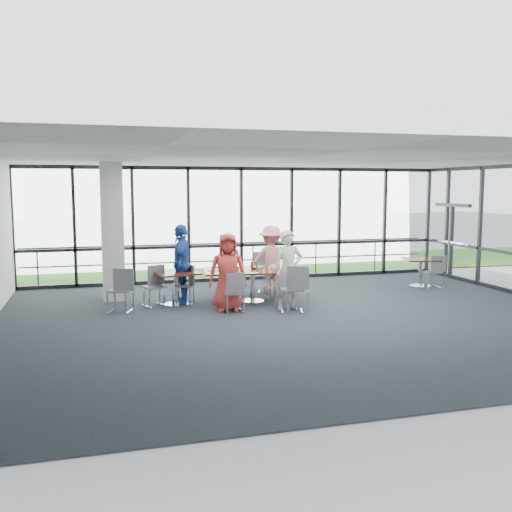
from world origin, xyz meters
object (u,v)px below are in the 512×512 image
object	(u,v)px
diner_near_left	(228,272)
diner_near_right	(288,270)
side_table_right	(421,263)
chair_main_fl	(228,274)
diner_far_left	(228,264)
chair_main_nr	(292,289)
chair_main_end	(183,285)
main_table	(252,274)
diner_far_right	(271,260)
chair_spare_lb	(154,287)
chair_spare_r	(433,272)
diner_end	(182,264)
chair_main_fr	(267,273)
structural_column	(112,232)
chair_main_nl	(233,292)
chair_spare_la	(120,290)
side_table_left	(176,277)

from	to	relation	value
diner_near_left	diner_near_right	world-z (taller)	diner_near_right
side_table_right	chair_main_fl	distance (m)	5.17
diner_far_left	chair_main_nr	distance (m)	2.46
side_table_right	diner_far_left	distance (m)	5.20
chair_main_end	main_table	bearing A→B (deg)	78.70
diner_far_right	chair_spare_lb	bearing A→B (deg)	30.72
chair_spare_r	diner_end	bearing A→B (deg)	-165.43
chair_main_fr	chair_main_end	world-z (taller)	chair_main_fr
structural_column	chair_main_nl	world-z (taller)	structural_column
structural_column	chair_spare_r	world-z (taller)	structural_column
diner_near_left	chair_spare_lb	world-z (taller)	diner_near_left
chair_main_fl	chair_spare_lb	world-z (taller)	chair_main_fl
chair_main_nr	chair_main_end	distance (m)	2.53
chair_main_nl	chair_spare_la	bearing A→B (deg)	165.04
side_table_left	structural_column	bearing A→B (deg)	143.55
side_table_right	chair_main_fr	bearing A→B (deg)	175.42
chair_main_nr	chair_main_end	bearing A→B (deg)	162.15
chair_spare_lb	structural_column	bearing A→B (deg)	-71.24
chair_spare_r	chair_main_nl	bearing A→B (deg)	-153.13
side_table_right	chair_main_end	distance (m)	6.46
diner_near_right	diner_end	world-z (taller)	diner_end
diner_far_left	chair_spare_la	bearing A→B (deg)	44.08
side_table_left	diner_far_left	xyz separation A→B (m)	(1.40, 0.92, 0.11)
chair_main_end	chair_main_fl	bearing A→B (deg)	124.40
diner_far_right	chair_spare_r	world-z (taller)	diner_far_right
structural_column	diner_far_right	world-z (taller)	structural_column
side_table_right	diner_far_left	bearing A→B (deg)	176.73
diner_end	chair_main_nl	bearing A→B (deg)	52.24
chair_main_fl	chair_spare_r	size ratio (longest dim) A/B	1.11
chair_main_fr	chair_spare_r	size ratio (longest dim) A/B	1.14
side_table_left	diner_far_left	world-z (taller)	diner_far_left
side_table_right	chair_main_nl	size ratio (longest dim) A/B	1.22
diner_far_left	chair_spare_lb	xyz separation A→B (m)	(-1.90, -0.93, -0.32)
diner_far_right	side_table_right	bearing A→B (deg)	-165.67
diner_near_right	chair_spare_r	world-z (taller)	diner_near_right
structural_column	diner_near_left	size ratio (longest dim) A/B	1.92
diner_near_left	diner_near_right	distance (m)	1.32
chair_main_nl	chair_spare_lb	size ratio (longest dim) A/B	0.97
structural_column	diner_end	xyz separation A→B (m)	(1.48, -0.83, -0.70)
chair_spare_la	chair_main_nl	bearing A→B (deg)	4.12
diner_far_left	diner_near_right	bearing A→B (deg)	130.69
diner_near_left	side_table_right	bearing A→B (deg)	22.56
diner_near_right	chair_main_end	world-z (taller)	diner_near_right
diner_far_left	chair_spare_la	xyz separation A→B (m)	(-2.65, -1.35, -0.29)
chair_spare_la	structural_column	bearing A→B (deg)	113.06
side_table_left	chair_main_nr	xyz separation A→B (m)	(2.26, -1.36, -0.15)
diner_near_left	chair_main_end	bearing A→B (deg)	137.88
chair_main_nr	diner_far_left	bearing A→B (deg)	126.70
chair_main_end	chair_main_nr	bearing A→B (deg)	50.92
structural_column	diner_end	bearing A→B (deg)	-29.34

